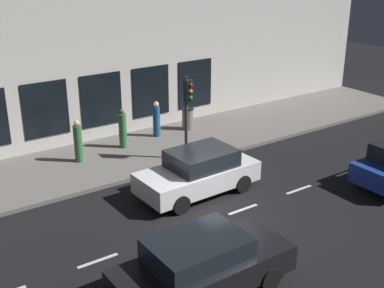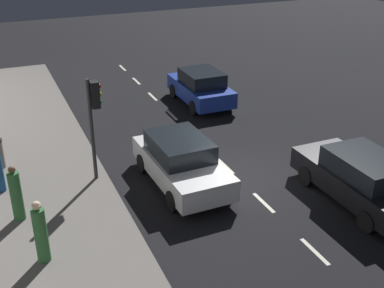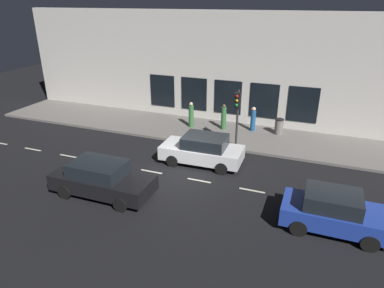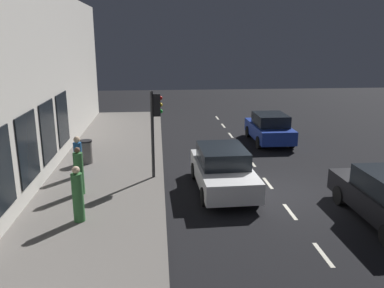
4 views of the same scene
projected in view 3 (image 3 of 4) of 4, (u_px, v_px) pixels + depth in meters
ground_plane at (180, 177)px, 17.01m from camera, size 60.00×60.00×0.00m
sidewalk at (217, 133)px, 22.34m from camera, size 4.50×32.00×0.15m
building_facade at (230, 70)px, 23.09m from camera, size 0.65×32.00×7.49m
lane_centre_line at (199, 180)px, 16.68m from camera, size 0.12×27.20×0.01m
traffic_light at (237, 107)px, 19.10m from camera, size 0.47×0.32×3.38m
parked_car_0 at (102, 179)px, 15.22m from camera, size 2.00×4.59×1.58m
parked_car_1 at (203, 150)px, 18.12m from camera, size 2.06×4.34×1.58m
parked_car_2 at (334, 212)px, 12.88m from camera, size 1.90×3.89×1.58m
pedestrian_0 at (224, 118)px, 22.53m from camera, size 0.46×0.46×1.69m
pedestrian_1 at (191, 115)px, 22.92m from camera, size 0.45×0.45×1.71m
pedestrian_2 at (253, 120)px, 22.25m from camera, size 0.44×0.44×1.61m
trash_bin at (279, 126)px, 21.79m from camera, size 0.55×0.55×1.01m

